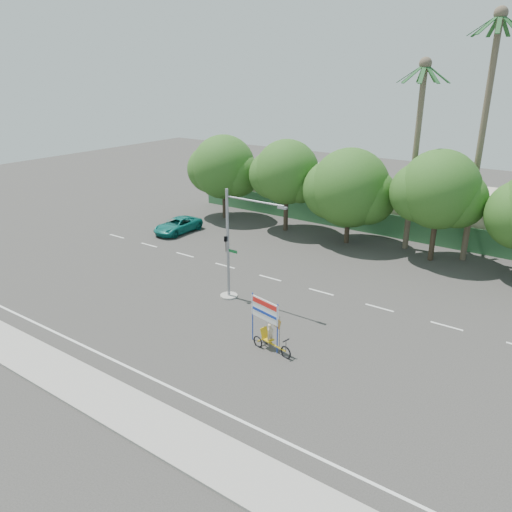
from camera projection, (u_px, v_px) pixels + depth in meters
The scene contains 14 objects.
ground at pixel (220, 333), 27.45m from camera, with size 120.00×120.00×0.00m, color #33302D.
sidewalk_near at pixel (111, 401), 21.70m from camera, with size 50.00×2.40×0.12m, color gray.
fence at pixel (375, 223), 43.54m from camera, with size 38.00×0.08×2.00m, color #336B3D.
building_left at pixel (302, 188), 52.03m from camera, with size 12.00×8.00×4.00m, color beige.
building_right at pixel (485, 217), 42.39m from camera, with size 14.00×8.00×3.60m, color beige.
tree_far_left at pixel (223, 169), 47.13m from camera, with size 7.14×6.00×7.96m.
tree_left at pixel (286, 174), 43.24m from camera, with size 6.66×5.60×8.07m.
tree_center at pixel (349, 190), 40.22m from camera, with size 7.62×6.40×7.85m.
tree_right at pixel (438, 192), 36.16m from camera, with size 6.90×5.80×8.36m.
palm_tall at pixel (485, 118), 34.37m from camera, with size 3.73×3.79×17.45m.
palm_short at pixel (417, 137), 37.36m from camera, with size 3.73×3.79×14.45m.
traffic_signal at pixel (232, 255), 30.66m from camera, with size 4.72×1.10×7.00m.
trike_billboard at pixel (268, 329), 25.56m from camera, with size 2.81×0.98×2.81m.
pickup_truck at pixel (178, 225), 44.12m from camera, with size 2.16×4.69×1.30m, color #0F6F66.
Camera 1 is at (15.59, -18.63, 13.63)m, focal length 35.00 mm.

